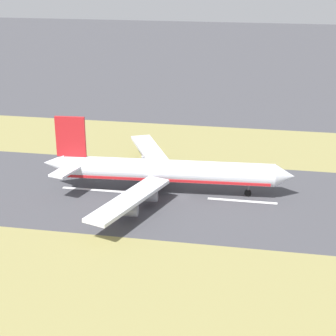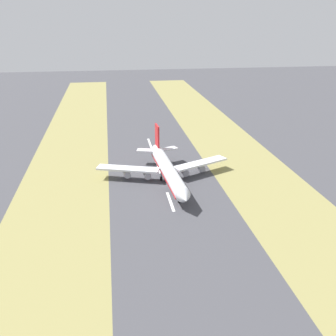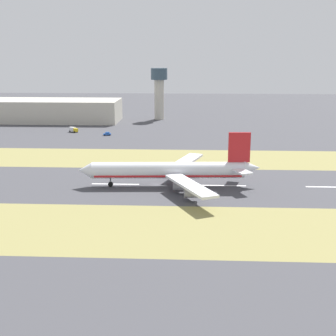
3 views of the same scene
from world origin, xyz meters
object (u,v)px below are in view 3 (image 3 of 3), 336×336
at_px(service_truck, 73,130).
at_px(apron_car, 107,134).
at_px(airplane_main_jet, 173,171).
at_px(control_tower, 159,88).
at_px(terminal_building, 36,110).

distance_m(service_truck, apron_car, 25.50).
bearing_deg(airplane_main_jet, control_tower, 5.54).
relative_size(airplane_main_jet, service_truck, 10.81).
relative_size(terminal_building, control_tower, 3.22).
distance_m(terminal_building, apron_car, 84.23).
bearing_deg(terminal_building, control_tower, -80.97).
distance_m(airplane_main_jet, apron_car, 115.71).
relative_size(control_tower, apron_car, 7.92).
height_order(terminal_building, control_tower, control_tower).
relative_size(terminal_building, apron_car, 25.48).
distance_m(terminal_building, control_tower, 90.35).
height_order(service_truck, apron_car, service_truck).
bearing_deg(apron_car, service_truck, 65.16).
bearing_deg(terminal_building, airplane_main_jet, -147.34).
xyz_separation_m(airplane_main_jet, terminal_building, (164.12, 105.21, 1.69)).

